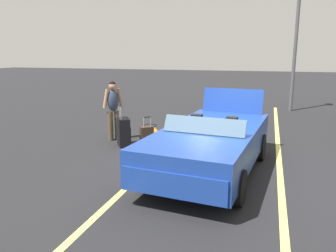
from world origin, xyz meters
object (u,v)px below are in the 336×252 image
object	(u,v)px
suitcase_large_black	(124,132)
suitcase_small_carryon	(147,136)
suitcase_medium_bright	(173,136)
duffel_bag	(151,131)
traveler_person	(113,107)
convertible_car	(208,147)
parking_lamp_post	(296,40)

from	to	relation	value
suitcase_large_black	suitcase_small_carryon	distance (m)	0.62
suitcase_medium_bright	duffel_bag	size ratio (longest dim) A/B	0.88
suitcase_large_black	suitcase_small_carryon	world-z (taller)	suitcase_large_black
suitcase_medium_bright	traveler_person	xyz separation A→B (m)	(-0.22, -1.78, 0.62)
traveler_person	suitcase_small_carryon	bearing A→B (deg)	31.78
duffel_bag	suitcase_small_carryon	bearing A→B (deg)	13.61
suitcase_small_carryon	convertible_car	bearing A→B (deg)	-169.43
suitcase_large_black	suitcase_medium_bright	xyz separation A→B (m)	(-0.26, 1.26, -0.06)
suitcase_large_black	duffel_bag	distance (m)	1.21
traveler_person	parking_lamp_post	distance (m)	8.50
suitcase_large_black	parking_lamp_post	xyz separation A→B (m)	(-7.04, 4.51, 2.54)
convertible_car	suitcase_large_black	distance (m)	2.95
suitcase_small_carryon	duffel_bag	xyz separation A→B (m)	(-0.90, -0.22, -0.10)
suitcase_large_black	convertible_car	bearing A→B (deg)	-65.63
convertible_car	parking_lamp_post	size ratio (longest dim) A/B	0.86
suitcase_small_carryon	duffel_bag	world-z (taller)	suitcase_small_carryon
traveler_person	suitcase_medium_bright	bearing A→B (deg)	36.85
suitcase_small_carryon	traveler_person	size ratio (longest dim) A/B	0.47
suitcase_medium_bright	suitcase_small_carryon	size ratio (longest dim) A/B	0.79
suitcase_small_carryon	parking_lamp_post	size ratio (longest dim) A/B	0.16
duffel_bag	parking_lamp_post	size ratio (longest dim) A/B	0.14
parking_lamp_post	suitcase_medium_bright	bearing A→B (deg)	-25.57
suitcase_medium_bright	suitcase_small_carryon	world-z (taller)	suitcase_small_carryon
suitcase_large_black	traveler_person	bearing A→B (deg)	103.22
duffel_bag	suitcase_medium_bright	bearing A→B (deg)	46.22
suitcase_large_black	suitcase_medium_bright	bearing A→B (deg)	-22.64
suitcase_large_black	duffel_bag	bearing A→B (deg)	39.67
convertible_car	suitcase_medium_bright	bearing A→B (deg)	-139.34
convertible_car	duffel_bag	distance (m)	3.48
suitcase_medium_bright	duffel_bag	world-z (taller)	suitcase_medium_bright
convertible_car	parking_lamp_post	bearing A→B (deg)	172.82
traveler_person	parking_lamp_post	world-z (taller)	parking_lamp_post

